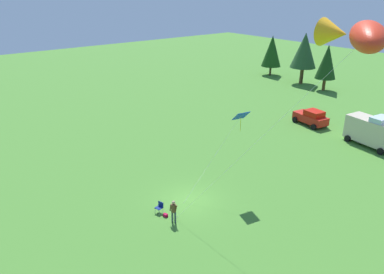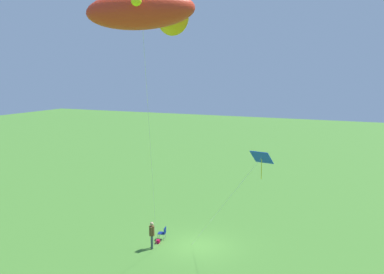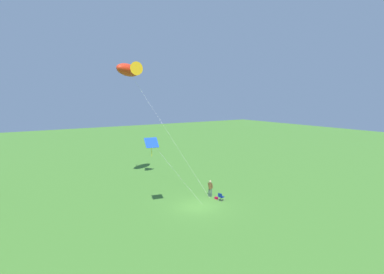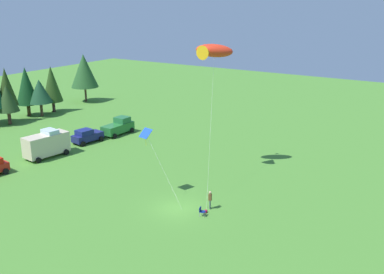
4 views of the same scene
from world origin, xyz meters
name	(u,v)px [view 2 (image 2 of 4)]	position (x,y,z in m)	size (l,w,h in m)	color
ground_plane	(199,246)	(0.00, 0.00, 0.00)	(160.00, 160.00, 0.00)	#457E2C
person_kite_flyer	(152,233)	(1.58, -2.60, 1.02)	(0.54, 0.48, 1.74)	#3C4D4B
folding_chair	(163,232)	(-0.08, -2.69, 0.49)	(0.57, 0.57, 0.82)	navy
backpack_on_grass	(158,241)	(0.65, -2.68, 0.11)	(0.32, 0.22, 0.22)	#A0092D
kite_large_fish	(148,12)	(10.35, 2.42, 13.38)	(11.29, 6.92, 14.23)	red
kite_diamond_blue	(260,159)	(0.98, 4.21, 6.24)	(1.53, 5.47, 6.75)	blue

